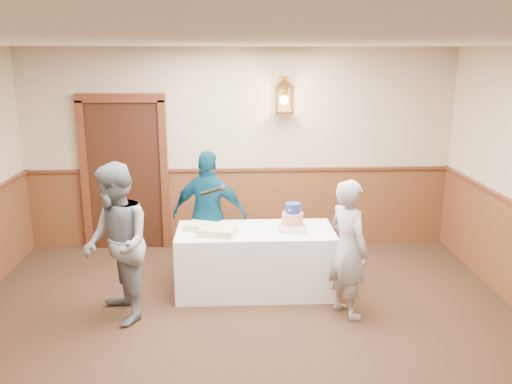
% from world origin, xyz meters
% --- Properties ---
extents(room_shell, '(6.02, 7.02, 2.81)m').
position_xyz_m(room_shell, '(-0.05, 0.45, 1.52)').
color(room_shell, '#BDA98D').
rests_on(room_shell, ground).
extents(display_table, '(1.80, 0.80, 0.75)m').
position_xyz_m(display_table, '(0.15, 1.90, 0.38)').
color(display_table, white).
rests_on(display_table, ground).
extents(tiered_cake, '(0.34, 0.34, 0.31)m').
position_xyz_m(tiered_cake, '(0.58, 1.89, 0.87)').
color(tiered_cake, beige).
rests_on(tiered_cake, display_table).
extents(sheet_cake_yellow, '(0.45, 0.39, 0.08)m').
position_xyz_m(sheet_cake_yellow, '(-0.28, 1.75, 0.79)').
color(sheet_cake_yellow, '#D2C67D').
rests_on(sheet_cake_yellow, display_table).
extents(sheet_cake_green, '(0.38, 0.34, 0.07)m').
position_xyz_m(sheet_cake_green, '(-0.48, 1.93, 0.79)').
color(sheet_cake_green, '#9EC98E').
rests_on(sheet_cake_green, display_table).
extents(interviewer, '(1.58, 1.00, 1.67)m').
position_xyz_m(interviewer, '(-1.29, 1.26, 0.83)').
color(interviewer, slate).
rests_on(interviewer, ground).
extents(baker, '(0.57, 0.64, 1.48)m').
position_xyz_m(baker, '(1.09, 1.26, 0.74)').
color(baker, '#999A9E').
rests_on(baker, ground).
extents(assistant_p, '(0.99, 0.58, 1.58)m').
position_xyz_m(assistant_p, '(-0.39, 2.38, 0.79)').
color(assistant_p, '#093750').
rests_on(assistant_p, ground).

